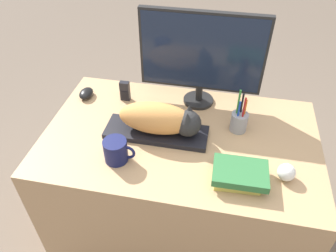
{
  "coord_description": "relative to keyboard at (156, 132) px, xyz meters",
  "views": [
    {
      "loc": [
        0.16,
        -0.72,
        1.74
      ],
      "look_at": [
        -0.05,
        0.37,
        0.78
      ],
      "focal_mm": 35.0,
      "sensor_mm": 36.0,
      "label": 1
    }
  ],
  "objects": [
    {
      "name": "phone",
      "position": [
        -0.22,
        0.23,
        0.04
      ],
      "size": [
        0.05,
        0.03,
        0.11
      ],
      "color": "black",
      "rests_on": "desk"
    },
    {
      "name": "computer_mouse",
      "position": [
        -0.43,
        0.22,
        0.01
      ],
      "size": [
        0.07,
        0.1,
        0.04
      ],
      "color": "black",
      "rests_on": "desk"
    },
    {
      "name": "keyboard",
      "position": [
        0.0,
        0.0,
        0.0
      ],
      "size": [
        0.47,
        0.16,
        0.02
      ],
      "color": "black",
      "rests_on": "desk"
    },
    {
      "name": "coffee_mug",
      "position": [
        -0.13,
        -0.19,
        0.04
      ],
      "size": [
        0.13,
        0.1,
        0.1
      ],
      "color": "#141947",
      "rests_on": "desk"
    },
    {
      "name": "baseball",
      "position": [
        0.56,
        -0.16,
        0.02
      ],
      "size": [
        0.07,
        0.07,
        0.07
      ],
      "color": "silver",
      "rests_on": "desk"
    },
    {
      "name": "book_stack",
      "position": [
        0.38,
        -0.21,
        0.02
      ],
      "size": [
        0.22,
        0.15,
        0.06
      ],
      "color": "#CCC14C",
      "rests_on": "desk"
    },
    {
      "name": "cat",
      "position": [
        0.03,
        0.0,
        0.08
      ],
      "size": [
        0.37,
        0.14,
        0.15
      ],
      "color": "#D18C47",
      "rests_on": "keyboard"
    },
    {
      "name": "pen_cup",
      "position": [
        0.37,
        0.11,
        0.04
      ],
      "size": [
        0.08,
        0.08,
        0.22
      ],
      "color": "#939399",
      "rests_on": "desk"
    },
    {
      "name": "desk",
      "position": [
        0.11,
        0.01,
        -0.37
      ],
      "size": [
        1.26,
        0.76,
        0.72
      ],
      "color": "tan",
      "rests_on": "ground_plane"
    },
    {
      "name": "monitor",
      "position": [
        0.16,
        0.29,
        0.26
      ],
      "size": [
        0.59,
        0.15,
        0.48
      ],
      "color": "black",
      "rests_on": "desk"
    }
  ]
}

